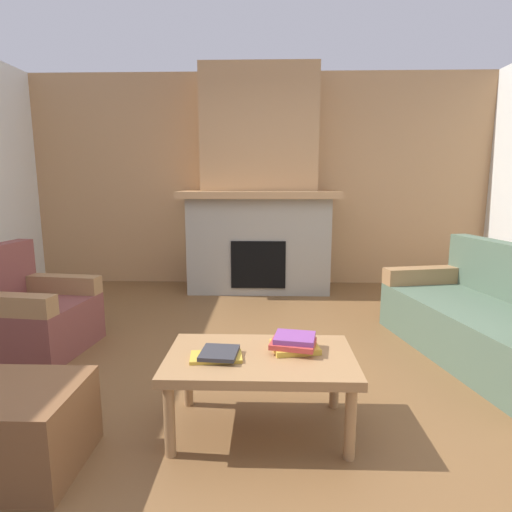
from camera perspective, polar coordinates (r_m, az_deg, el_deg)
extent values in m
plane|color=brown|center=(2.89, -0.75, -17.45)|extent=(9.00, 9.00, 0.00)
cube|color=tan|center=(5.57, 0.50, 10.20)|extent=(6.00, 0.12, 2.70)
cube|color=gray|center=(5.21, 0.40, 1.66)|extent=(1.70, 0.70, 1.15)
cube|color=black|center=(4.92, 0.32, -1.15)|extent=(0.64, 0.08, 0.56)
cube|color=tan|center=(5.11, 0.40, 8.42)|extent=(1.90, 0.82, 0.08)
cube|color=tan|center=(5.29, 0.45, 16.88)|extent=(1.40, 0.50, 1.47)
cube|color=#4C604C|center=(3.67, 29.02, -9.30)|extent=(1.18, 1.93, 0.40)
cube|color=#997047|center=(4.24, 22.43, -2.45)|extent=(0.86, 0.32, 0.15)
cube|color=brown|center=(3.80, -27.85, -8.53)|extent=(0.85, 0.85, 0.40)
cube|color=#997047|center=(3.50, -31.21, -5.70)|extent=(0.77, 0.23, 0.15)
cube|color=#997047|center=(3.97, -25.55, -3.46)|extent=(0.77, 0.23, 0.15)
cube|color=#997047|center=(2.29, 0.59, -13.94)|extent=(1.00, 0.60, 0.05)
cylinder|color=#997047|center=(2.23, -11.75, -21.11)|extent=(0.06, 0.06, 0.38)
cylinder|color=#997047|center=(2.22, 12.77, -21.37)|extent=(0.06, 0.06, 0.38)
cylinder|color=#997047|center=(2.64, -9.29, -15.80)|extent=(0.06, 0.06, 0.38)
cylinder|color=#997047|center=(2.63, 10.70, -15.97)|extent=(0.06, 0.06, 0.38)
cube|color=brown|center=(2.37, -29.14, -19.93)|extent=(0.52, 0.52, 0.40)
cube|color=gold|center=(2.24, -5.47, -13.56)|extent=(0.28, 0.18, 0.02)
cube|color=#2D2D33|center=(2.24, -5.04, -13.05)|extent=(0.21, 0.22, 0.02)
cube|color=gold|center=(2.35, 5.33, -12.26)|extent=(0.28, 0.25, 0.03)
cube|color=#B23833|center=(2.31, 5.09, -11.85)|extent=(0.27, 0.23, 0.03)
cube|color=#7A3D84|center=(2.32, 5.31, -11.06)|extent=(0.24, 0.22, 0.03)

